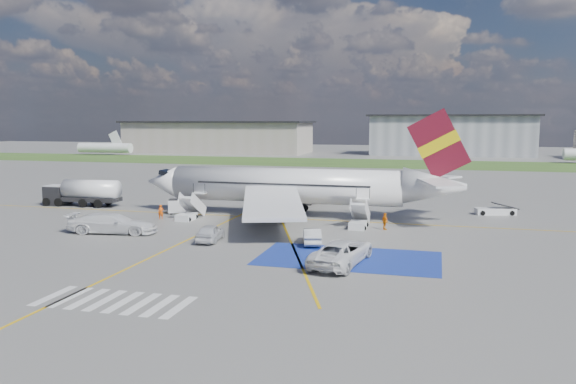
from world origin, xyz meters
name	(u,v)px	position (x,y,z in m)	size (l,w,h in m)	color
ground	(244,241)	(0.00, 0.00, 0.00)	(400.00, 400.00, 0.00)	#60605E
grass_strip	(370,163)	(0.00, 95.00, 0.01)	(400.00, 30.00, 0.01)	#2D4C1E
taxiway_line_main	(281,218)	(0.00, 12.00, 0.01)	(120.00, 0.20, 0.01)	gold
taxiway_line_cross	(136,265)	(-5.00, -10.00, 0.01)	(0.20, 60.00, 0.01)	gold
taxiway_line_diag	(281,218)	(0.00, 12.00, 0.01)	(0.20, 60.00, 0.01)	gold
staging_box	(349,258)	(10.00, -4.00, 0.01)	(14.00, 8.00, 0.01)	navy
crosswalk	(114,301)	(-1.80, -18.00, 0.01)	(9.00, 4.00, 0.01)	silver
terminal_west	(218,138)	(-55.00, 130.00, 5.00)	(60.00, 22.00, 10.00)	gray
terminal_centre	(450,136)	(20.00, 135.00, 6.00)	(48.00, 18.00, 12.00)	gray
airliner	(298,186)	(1.51, 14.00, 3.39)	(36.81, 32.95, 11.92)	silver
airstairs_fwd	(188,214)	(-9.50, 8.70, 0.62)	(1.90, 5.20, 3.60)	silver
airstairs_aft	(358,222)	(9.00, 8.70, 0.62)	(1.90, 5.20, 3.60)	silver
fuel_tanker	(83,195)	(-26.44, 14.32, 1.39)	(9.81, 3.11, 3.31)	black
gpu_cart	(178,207)	(-12.21, 11.83, 0.77)	(2.36, 1.89, 1.72)	silver
belt_loader	(495,211)	(23.00, 20.71, 0.36)	(4.94, 2.75, 1.43)	silver
car_silver_a	(210,233)	(-2.88, -0.92, 0.76)	(1.79, 4.46, 1.52)	silver
car_silver_b	(312,236)	(6.14, 0.28, 0.70)	(1.49, 4.27, 1.41)	#A5A8AC
van_white_a	(342,248)	(9.75, -5.65, 1.21)	(2.96, 6.42, 2.41)	silver
van_white_b	(112,220)	(-13.24, -0.01, 1.26)	(2.61, 6.42, 2.51)	silver
crew_fwd	(161,212)	(-12.40, 8.08, 0.79)	(0.58, 0.38, 1.58)	#F8590D
crew_nose	(194,207)	(-10.36, 12.27, 0.83)	(0.80, 0.63, 1.65)	orange
crew_aft	(385,221)	(11.64, 8.36, 0.84)	(0.98, 0.41, 1.67)	orange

